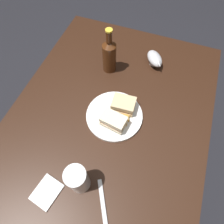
{
  "coord_description": "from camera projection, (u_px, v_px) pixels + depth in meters",
  "views": [
    {
      "loc": [
        0.41,
        0.16,
        1.59
      ],
      "look_at": [
        -0.0,
        0.01,
        0.8
      ],
      "focal_mm": 31.51,
      "sensor_mm": 36.0,
      "label": 1
    }
  ],
  "objects": [
    {
      "name": "plate",
      "position": [
        115.0,
        115.0,
        0.93
      ],
      "size": [
        0.26,
        0.26,
        0.01
      ],
      "primitive_type": "cylinder",
      "color": "white",
      "rests_on": "dining_table"
    },
    {
      "name": "sandwich_half_right",
      "position": [
        123.0,
        105.0,
        0.91
      ],
      "size": [
        0.09,
        0.11,
        0.06
      ],
      "color": "#CCB284",
      "rests_on": "plate"
    },
    {
      "name": "potato_wedge_left_edge",
      "position": [
        126.0,
        117.0,
        0.9
      ],
      "size": [
        0.05,
        0.03,
        0.02
      ],
      "primitive_type": "cube",
      "rotation": [
        0.0,
        0.0,
        0.27
      ],
      "color": "gold",
      "rests_on": "plate"
    },
    {
      "name": "gravy_boat",
      "position": [
        155.0,
        59.0,
        1.05
      ],
      "size": [
        0.14,
        0.13,
        0.07
      ],
      "color": "#B7B7BC",
      "rests_on": "dining_table"
    },
    {
      "name": "pint_glass",
      "position": [
        78.0,
        180.0,
        0.72
      ],
      "size": [
        0.08,
        0.08,
        0.16
      ],
      "color": "white",
      "rests_on": "dining_table"
    },
    {
      "name": "cider_bottle",
      "position": [
        109.0,
        55.0,
        0.99
      ],
      "size": [
        0.07,
        0.07,
        0.25
      ],
      "color": "#47230F",
      "rests_on": "dining_table"
    },
    {
      "name": "sandwich_half_left",
      "position": [
        114.0,
        121.0,
        0.87
      ],
      "size": [
        0.08,
        0.12,
        0.06
      ],
      "color": "beige",
      "rests_on": "plate"
    },
    {
      "name": "potato_wedge_back",
      "position": [
        126.0,
        116.0,
        0.9
      ],
      "size": [
        0.06,
        0.04,
        0.02
      ],
      "primitive_type": "cube",
      "rotation": [
        0.0,
        0.0,
        3.58
      ],
      "color": "#B77F33",
      "rests_on": "plate"
    },
    {
      "name": "potato_wedge_middle",
      "position": [
        122.0,
        123.0,
        0.88
      ],
      "size": [
        0.04,
        0.05,
        0.02
      ],
      "primitive_type": "cube",
      "rotation": [
        0.0,
        0.0,
        4.24
      ],
      "color": "gold",
      "rests_on": "plate"
    },
    {
      "name": "napkin",
      "position": [
        47.0,
        192.0,
        0.76
      ],
      "size": [
        0.13,
        0.11,
        0.01
      ],
      "primitive_type": "cube",
      "rotation": [
        0.0,
        0.0,
        -0.2
      ],
      "color": "white",
      "rests_on": "dining_table"
    },
    {
      "name": "fork",
      "position": [
        103.0,
        204.0,
        0.74
      ],
      "size": [
        0.16,
        0.1,
        0.01
      ],
      "primitive_type": "cube",
      "rotation": [
        0.0,
        0.0,
        0.52
      ],
      "color": "silver",
      "rests_on": "dining_table"
    },
    {
      "name": "dining_table",
      "position": [
        110.0,
        143.0,
        1.27
      ],
      "size": [
        1.24,
        0.93,
        0.77
      ],
      "primitive_type": "cube",
      "color": "black",
      "rests_on": "ground"
    },
    {
      "name": "potato_wedge_right_edge",
      "position": [
        129.0,
        113.0,
        0.91
      ],
      "size": [
        0.05,
        0.03,
        0.02
      ],
      "primitive_type": "cube",
      "rotation": [
        0.0,
        0.0,
        6.06
      ],
      "color": "gold",
      "rests_on": "plate"
    },
    {
      "name": "potato_wedge_front",
      "position": [
        125.0,
        115.0,
        0.91
      ],
      "size": [
        0.06,
        0.05,
        0.02
      ],
      "primitive_type": "cube",
      "rotation": [
        0.0,
        0.0,
        2.47
      ],
      "color": "#AD702D",
      "rests_on": "plate"
    },
    {
      "name": "ground_plane",
      "position": [
        110.0,
        159.0,
        1.61
      ],
      "size": [
        6.0,
        6.0,
        0.0
      ],
      "primitive_type": "plane",
      "color": "black"
    }
  ]
}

